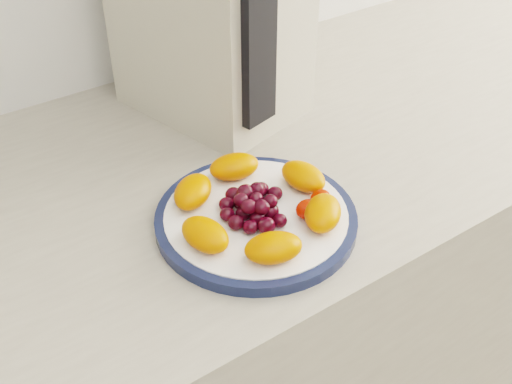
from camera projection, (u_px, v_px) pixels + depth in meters
plate_rim at (256, 219)px, 0.79m from camera, size 0.25×0.25×0.01m
plate_face at (256, 219)px, 0.79m from camera, size 0.23×0.23×0.02m
appliance_body at (209, 7)px, 0.93m from camera, size 0.24×0.30×0.32m
appliance_panel at (258, 40)px, 0.83m from camera, size 0.06×0.03×0.24m
fruit_plate at (259, 204)px, 0.78m from camera, size 0.21×0.22×0.03m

